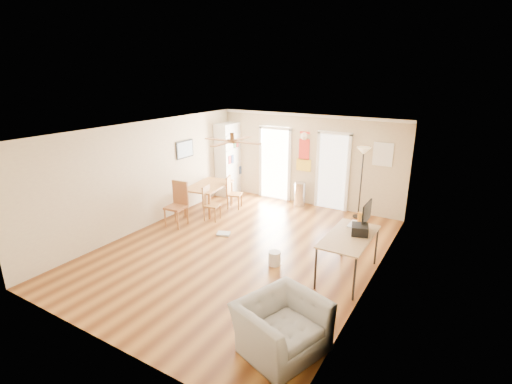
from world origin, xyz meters
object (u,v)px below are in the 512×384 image
Objects in this scene: dining_table at (209,197)px; torchiere_lamp at (361,183)px; dining_chair_right_a at (234,193)px; armchair at (282,326)px; bookshelf at (230,159)px; computer_desk at (348,256)px; dining_chair_near at (176,205)px; printer at (360,230)px; trash_can at (300,194)px; wastebasket_a at (274,258)px; dining_chair_right_b at (212,203)px.

torchiere_lamp is at bearing 22.14° from dining_table.
armchair is (3.75, -4.42, -0.09)m from dining_chair_right_a.
bookshelf is 1.44× the size of computer_desk.
torchiere_lamp is (4.14, -0.01, -0.17)m from bookshelf.
dining_chair_near is at bearing -142.30° from torchiere_lamp.
printer reaches higher than armchair.
dining_table is (0.36, -1.55, -0.75)m from bookshelf.
dining_chair_near reaches higher than trash_can.
bookshelf reaches higher than dining_table.
armchair is at bearing -59.66° from wastebasket_a.
computer_desk is at bearing -25.24° from bookshelf.
dining_chair_right_b is 5.05m from armchair.
printer is at bearing -74.43° from torchiere_lamp.
bookshelf reaches higher than printer.
dining_chair_right_a is 3.47m from wastebasket_a.
dining_chair_right_b is at bearing -124.93° from trash_can.
torchiere_lamp is at bearing 7.50° from bookshelf.
bookshelf is 1.18× the size of torchiere_lamp.
printer is at bearing -4.47° from dining_chair_near.
dining_table is at bearing -157.86° from torchiere_lamp.
printer reaches higher than dining_table.
dining_chair_near reaches higher than armchair.
armchair is (-0.30, -2.57, -0.55)m from printer.
bookshelf reaches higher than dining_chair_right_a.
armchair is (3.75, -3.38, -0.08)m from dining_chair_right_b.
bookshelf is 1.54× the size of dining_table.
trash_can is 0.61× the size of armchair.
trash_can is at bearing 106.51° from wastebasket_a.
dining_chair_near reaches higher than printer.
dining_chair_right_a is at bearing -42.82° from bookshelf.
bookshelf is at bearing 103.00° from dining_table.
dining_chair_near reaches higher than dining_chair_right_b.
computer_desk is (4.45, -0.20, -0.14)m from dining_chair_near.
printer is at bearing 50.55° from computer_desk.
dining_table is 4.17× the size of printer.
dining_table is 4.12m from torchiere_lamp.
trash_can is 2.01× the size of printer.
armchair is at bearing -157.81° from dining_chair_right_a.
torchiere_lamp is at bearing 33.63° from dining_chair_near.
armchair reaches higher than trash_can.
dining_chair_near is at bearing 145.57° from dining_chair_right_a.
dining_table reaches higher than wastebasket_a.
trash_can is at bearing 8.03° from bookshelf.
dining_chair_right_a is 0.80× the size of armchair.
dining_chair_right_b is (0.91, -2.15, -0.66)m from bookshelf.
dining_chair_right_a reaches higher than wastebasket_a.
dining_table is 3.63m from wastebasket_a.
dining_chair_right_a is at bearing 69.61° from dining_chair_near.
dining_chair_right_b is 4.03m from computer_desk.
printer is at bearing -16.96° from dining_table.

